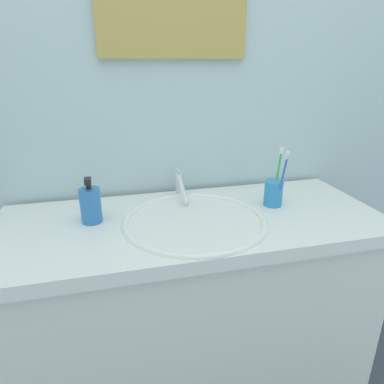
{
  "coord_description": "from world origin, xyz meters",
  "views": [
    {
      "loc": [
        -0.25,
        -1.0,
        1.39
      ],
      "look_at": [
        -0.0,
        0.0,
        1.0
      ],
      "focal_mm": 32.18,
      "sensor_mm": 36.0,
      "label": 1
    }
  ],
  "objects": [
    {
      "name": "vanity_counter",
      "position": [
        0.0,
        0.0,
        0.46
      ],
      "size": [
        1.27,
        0.52,
        0.91
      ],
      "color": "silver",
      "rests_on": "ground"
    },
    {
      "name": "tiled_wall_back",
      "position": [
        0.0,
        0.3,
        1.2
      ],
      "size": [
        2.47,
        0.04,
        2.4
      ],
      "primitive_type": "cube",
      "color": "silver",
      "rests_on": "ground"
    },
    {
      "name": "faucet",
      "position": [
        -0.0,
        0.19,
        0.95
      ],
      "size": [
        0.02,
        0.17,
        0.1
      ],
      "color": "silver",
      "rests_on": "sink_basin"
    },
    {
      "name": "toothbrush_green",
      "position": [
        0.33,
        0.06,
        1.03
      ],
      "size": [
        0.04,
        0.03,
        0.2
      ],
      "color": "green",
      "rests_on": "toothbrush_cup"
    },
    {
      "name": "soap_dispenser",
      "position": [
        -0.32,
        0.05,
        0.97
      ],
      "size": [
        0.07,
        0.07,
        0.15
      ],
      "color": "#3372BF",
      "rests_on": "vanity_counter"
    },
    {
      "name": "toothbrush_cup",
      "position": [
        0.3,
        0.04,
        0.95
      ],
      "size": [
        0.06,
        0.06,
        0.09
      ],
      "primitive_type": "cylinder",
      "color": "#338CCC",
      "rests_on": "vanity_counter"
    },
    {
      "name": "toothbrush_blue",
      "position": [
        0.31,
        -0.0,
        1.03
      ],
      "size": [
        0.01,
        0.05,
        0.21
      ],
      "color": "blue",
      "rests_on": "toothbrush_cup"
    },
    {
      "name": "sink_basin",
      "position": [
        -0.0,
        -0.03,
        0.88
      ],
      "size": [
        0.47,
        0.47,
        0.09
      ],
      "color": "white",
      "rests_on": "vanity_counter"
    }
  ]
}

